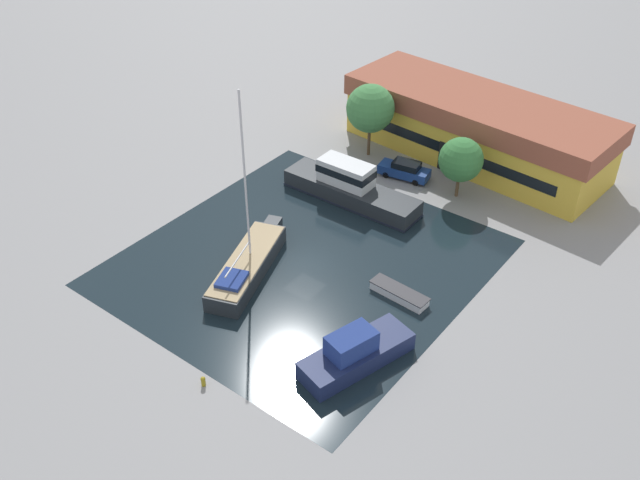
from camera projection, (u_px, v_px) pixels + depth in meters
name	position (u px, v px, depth m)	size (l,w,h in m)	color
ground_plane	(305.00, 262.00, 55.39)	(440.00, 440.00, 0.00)	gray
water_canal	(305.00, 262.00, 55.38)	(24.89, 26.21, 0.01)	black
warehouse_building	(476.00, 127.00, 67.23)	(26.23, 10.75, 6.05)	gold
quay_tree_near_building	(370.00, 108.00, 66.38)	(4.56, 4.56, 7.17)	brown
quay_tree_by_water	(461.00, 160.00, 61.02)	(3.86, 3.86, 5.61)	brown
parked_car	(405.00, 170.00, 65.18)	(4.91, 2.46, 1.70)	navy
sailboat_moored	(248.00, 264.00, 53.86)	(5.87, 11.18, 14.75)	#23282D
motor_cruiser	(350.00, 187.00, 61.93)	(12.81, 3.32, 3.58)	#23282D
small_dinghy	(399.00, 293.00, 51.79)	(4.67, 1.59, 0.70)	white
cabin_boat	(355.00, 353.00, 46.01)	(4.71, 8.33, 2.78)	#19234C
mooring_bollard	(203.00, 381.00, 44.85)	(0.31, 0.31, 0.73)	olive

